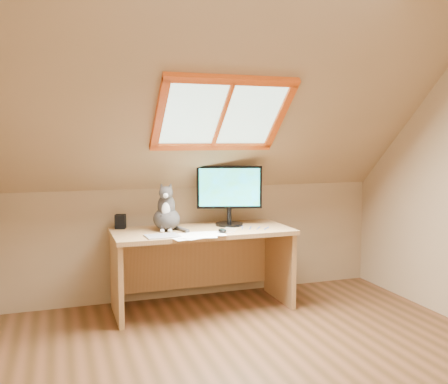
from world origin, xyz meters
name	(u,v)px	position (x,y,z in m)	size (l,w,h in m)	color
ground	(277,380)	(0.00, 0.00, 0.00)	(3.50, 3.50, 0.00)	brown
room_shell	(287,140)	(0.00, -0.09, 1.43)	(3.52, 3.52, 2.41)	tan
desk	(200,253)	(-0.06, 1.45, 0.47)	(1.49, 0.65, 0.68)	tan
monitor	(229,191)	(0.21, 1.48, 0.98)	(0.56, 0.24, 0.52)	black
cat	(166,213)	(-0.36, 1.42, 0.82)	(0.28, 0.31, 0.40)	#413C39
desk_speaker	(120,222)	(-0.71, 1.63, 0.74)	(0.08, 0.08, 0.12)	black
graphics_tablet	(162,236)	(-0.45, 1.17, 0.69)	(0.26, 0.18, 0.01)	#B2B2B7
mouse	(222,231)	(0.05, 1.18, 0.70)	(0.06, 0.11, 0.03)	black
papers	(198,235)	(-0.18, 1.12, 0.68)	(0.35, 0.30, 0.01)	white
cables	(245,229)	(0.27, 1.26, 0.68)	(0.51, 0.26, 0.01)	silver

